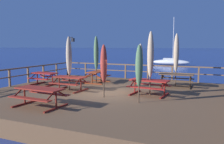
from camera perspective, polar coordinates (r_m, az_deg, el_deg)
ground_plane at (r=12.59m, az=-1.52°, el=-8.06°), size 600.00×600.00×0.00m
wooden_deck at (r=12.51m, az=-1.53°, el=-6.53°), size 12.43×11.06×0.69m
railing_waterside_far at (r=17.30m, az=6.03°, el=0.72°), size 12.23×0.10×1.09m
railing_side_left at (r=15.84m, az=-21.84°, el=-0.28°), size 0.10×10.86×1.09m
picnic_table_front_right at (r=15.38m, az=-16.20°, el=-0.95°), size 1.71×1.49×0.78m
picnic_table_front_left at (r=9.92m, az=-17.34°, el=-4.91°), size 2.10×1.49×0.78m
picnic_table_back_right at (r=11.85m, az=9.13°, el=-2.88°), size 2.05×1.57×0.78m
picnic_table_mid_centre at (r=14.58m, az=15.47°, el=-1.28°), size 2.02×1.40×0.78m
picnic_table_mid_right at (r=15.56m, az=-3.79°, el=-0.62°), size 1.43×1.70×0.78m
picnic_table_mid_left at (r=13.09m, az=-10.32°, el=-2.04°), size 1.89×1.48×0.78m
patio_umbrella_short_back at (r=10.02m, az=6.67°, el=1.48°), size 0.32×0.32×2.53m
patio_umbrella_short_front at (r=13.88m, az=6.96°, el=3.05°), size 0.32×0.32×2.60m
patio_umbrella_tall_front at (r=11.62m, az=9.44°, el=4.17°), size 0.32×0.32×3.18m
patio_umbrella_tall_back_left at (r=14.50m, az=15.49°, el=4.52°), size 0.32×0.32×3.20m
patio_umbrella_tall_back_right at (r=15.42m, az=-3.90°, el=4.62°), size 0.32×0.32×3.10m
patio_umbrella_tall_mid_right at (r=13.02m, az=-10.52°, el=3.81°), size 0.32×0.32×2.97m
patio_umbrella_tall_mid_left at (r=11.03m, az=-2.04°, el=2.00°), size 0.32×0.32×2.53m
lamp_post_hooked at (r=18.96m, az=-10.14°, el=5.30°), size 0.65×0.36×3.20m
sailboat_distant at (r=39.32m, az=14.23°, el=2.43°), size 6.02×1.77×7.72m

